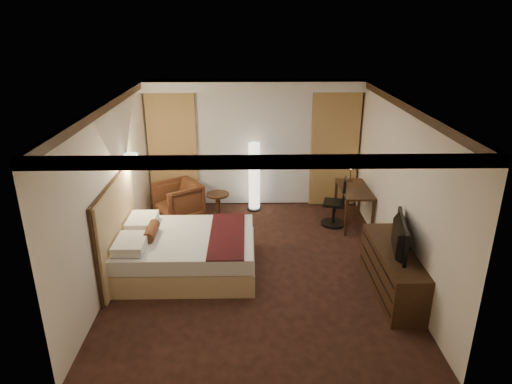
{
  "coord_description": "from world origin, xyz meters",
  "views": [
    {
      "loc": [
        -0.14,
        -6.67,
        3.87
      ],
      "look_at": [
        0.0,
        0.4,
        1.15
      ],
      "focal_mm": 32.0,
      "sensor_mm": 36.0,
      "label": 1
    }
  ],
  "objects_px": {
    "side_table": "(218,205)",
    "floor_lamp": "(254,177)",
    "dresser": "(392,271)",
    "bed": "(188,252)",
    "armchair": "(178,199)",
    "television": "(395,232)",
    "desk": "(353,206)",
    "office_chair": "(334,201)"
  },
  "relations": [
    {
      "from": "bed",
      "to": "armchair",
      "type": "relative_size",
      "value": 2.59
    },
    {
      "from": "armchair",
      "to": "dresser",
      "type": "bearing_deg",
      "value": 17.72
    },
    {
      "from": "armchair",
      "to": "floor_lamp",
      "type": "bearing_deg",
      "value": 70.31
    },
    {
      "from": "armchair",
      "to": "desk",
      "type": "bearing_deg",
      "value": 49.91
    },
    {
      "from": "floor_lamp",
      "to": "desk",
      "type": "bearing_deg",
      "value": -21.29
    },
    {
      "from": "side_table",
      "to": "armchair",
      "type": "bearing_deg",
      "value": -177.64
    },
    {
      "from": "side_table",
      "to": "desk",
      "type": "distance_m",
      "value": 2.73
    },
    {
      "from": "side_table",
      "to": "dresser",
      "type": "height_order",
      "value": "dresser"
    },
    {
      "from": "office_chair",
      "to": "dresser",
      "type": "distance_m",
      "value": 2.41
    },
    {
      "from": "office_chair",
      "to": "television",
      "type": "relative_size",
      "value": 0.98
    },
    {
      "from": "dresser",
      "to": "television",
      "type": "xyz_separation_m",
      "value": [
        -0.03,
        0.0,
        0.64
      ]
    },
    {
      "from": "floor_lamp",
      "to": "desk",
      "type": "xyz_separation_m",
      "value": [
        1.95,
        -0.76,
        -0.36
      ]
    },
    {
      "from": "bed",
      "to": "desk",
      "type": "distance_m",
      "value": 3.52
    },
    {
      "from": "armchair",
      "to": "television",
      "type": "height_order",
      "value": "television"
    },
    {
      "from": "dresser",
      "to": "side_table",
      "type": "bearing_deg",
      "value": 134.45
    },
    {
      "from": "bed",
      "to": "floor_lamp",
      "type": "bearing_deg",
      "value": 65.88
    },
    {
      "from": "armchair",
      "to": "floor_lamp",
      "type": "distance_m",
      "value": 1.64
    },
    {
      "from": "television",
      "to": "office_chair",
      "type": "bearing_deg",
      "value": 21.41
    },
    {
      "from": "bed",
      "to": "side_table",
      "type": "distance_m",
      "value": 2.15
    },
    {
      "from": "desk",
      "to": "dresser",
      "type": "relative_size",
      "value": 0.65
    },
    {
      "from": "bed",
      "to": "office_chair",
      "type": "distance_m",
      "value": 3.17
    },
    {
      "from": "bed",
      "to": "dresser",
      "type": "height_order",
      "value": "dresser"
    },
    {
      "from": "side_table",
      "to": "dresser",
      "type": "xyz_separation_m",
      "value": [
        2.75,
        -2.8,
        0.1
      ]
    },
    {
      "from": "side_table",
      "to": "dresser",
      "type": "relative_size",
      "value": 0.28
    },
    {
      "from": "armchair",
      "to": "television",
      "type": "distance_m",
      "value": 4.52
    },
    {
      "from": "bed",
      "to": "office_chair",
      "type": "xyz_separation_m",
      "value": [
        2.67,
        1.69,
        0.18
      ]
    },
    {
      "from": "television",
      "to": "desk",
      "type": "bearing_deg",
      "value": 12.0
    },
    {
      "from": "desk",
      "to": "bed",
      "type": "bearing_deg",
      "value": -150.48
    },
    {
      "from": "side_table",
      "to": "floor_lamp",
      "type": "distance_m",
      "value": 0.97
    },
    {
      "from": "armchair",
      "to": "dresser",
      "type": "relative_size",
      "value": 0.46
    },
    {
      "from": "bed",
      "to": "desk",
      "type": "relative_size",
      "value": 1.84
    },
    {
      "from": "armchair",
      "to": "desk",
      "type": "height_order",
      "value": "armchair"
    },
    {
      "from": "armchair",
      "to": "television",
      "type": "bearing_deg",
      "value": 17.48
    },
    {
      "from": "bed",
      "to": "desk",
      "type": "xyz_separation_m",
      "value": [
        3.07,
        1.74,
        0.06
      ]
    },
    {
      "from": "bed",
      "to": "dresser",
      "type": "distance_m",
      "value": 3.19
    },
    {
      "from": "armchair",
      "to": "bed",
      "type": "bearing_deg",
      "value": -22.43
    },
    {
      "from": "office_chair",
      "to": "bed",
      "type": "bearing_deg",
      "value": -132.48
    },
    {
      "from": "bed",
      "to": "television",
      "type": "distance_m",
      "value": 3.23
    },
    {
      "from": "armchair",
      "to": "side_table",
      "type": "relative_size",
      "value": 1.63
    },
    {
      "from": "desk",
      "to": "television",
      "type": "bearing_deg",
      "value": -89.53
    },
    {
      "from": "floor_lamp",
      "to": "bed",
      "type": "bearing_deg",
      "value": -114.12
    },
    {
      "from": "side_table",
      "to": "floor_lamp",
      "type": "xyz_separation_m",
      "value": [
        0.75,
        0.38,
        0.48
      ]
    }
  ]
}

